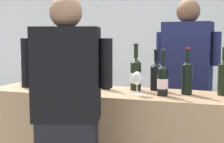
{
  "coord_description": "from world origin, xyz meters",
  "views": [
    {
      "loc": [
        0.62,
        -2.25,
        1.37
      ],
      "look_at": [
        -0.15,
        0.0,
        1.12
      ],
      "focal_mm": 51.13,
      "sensor_mm": 36.0,
      "label": 1
    }
  ],
  "objects_px": {
    "wine_bottle_6": "(163,80)",
    "person_server": "(186,98)",
    "wine_bottle_3": "(224,77)",
    "wine_bottle_8": "(106,75)",
    "person_guest": "(68,133)",
    "wine_bottle_1": "(187,77)",
    "wine_bottle_4": "(74,73)",
    "wine_bottle_7": "(156,75)",
    "wine_bottle_9": "(136,74)",
    "wine_glass": "(137,79)",
    "ice_bucket": "(34,72)"
  },
  "relations": [
    {
      "from": "wine_bottle_3",
      "to": "wine_bottle_8",
      "type": "relative_size",
      "value": 1.09
    },
    {
      "from": "wine_bottle_1",
      "to": "wine_bottle_7",
      "type": "height_order",
      "value": "wine_bottle_1"
    },
    {
      "from": "wine_bottle_4",
      "to": "wine_bottle_1",
      "type": "bearing_deg",
      "value": 5.37
    },
    {
      "from": "wine_bottle_9",
      "to": "person_server",
      "type": "distance_m",
      "value": 0.67
    },
    {
      "from": "wine_bottle_4",
      "to": "person_server",
      "type": "distance_m",
      "value": 1.07
    },
    {
      "from": "wine_bottle_6",
      "to": "person_guest",
      "type": "height_order",
      "value": "person_guest"
    },
    {
      "from": "wine_bottle_7",
      "to": "wine_bottle_8",
      "type": "distance_m",
      "value": 0.39
    },
    {
      "from": "wine_bottle_7",
      "to": "person_server",
      "type": "height_order",
      "value": "person_server"
    },
    {
      "from": "wine_bottle_8",
      "to": "wine_glass",
      "type": "xyz_separation_m",
      "value": [
        0.3,
        -0.18,
        0.0
      ]
    },
    {
      "from": "wine_bottle_4",
      "to": "wine_bottle_6",
      "type": "height_order",
      "value": "wine_bottle_4"
    },
    {
      "from": "wine_bottle_7",
      "to": "wine_bottle_9",
      "type": "height_order",
      "value": "wine_bottle_9"
    },
    {
      "from": "wine_bottle_6",
      "to": "person_guest",
      "type": "xyz_separation_m",
      "value": [
        -0.5,
        -0.48,
        -0.29
      ]
    },
    {
      "from": "ice_bucket",
      "to": "wine_bottle_7",
      "type": "bearing_deg",
      "value": 6.9
    },
    {
      "from": "wine_glass",
      "to": "wine_bottle_6",
      "type": "bearing_deg",
      "value": 13.12
    },
    {
      "from": "wine_bottle_4",
      "to": "ice_bucket",
      "type": "distance_m",
      "value": 0.4
    },
    {
      "from": "wine_bottle_7",
      "to": "wine_glass",
      "type": "xyz_separation_m",
      "value": [
        -0.08,
        -0.25,
        -0.01
      ]
    },
    {
      "from": "wine_bottle_7",
      "to": "person_server",
      "type": "xyz_separation_m",
      "value": [
        0.18,
        0.48,
        -0.25
      ]
    },
    {
      "from": "wine_bottle_6",
      "to": "person_server",
      "type": "height_order",
      "value": "person_server"
    },
    {
      "from": "person_server",
      "to": "person_guest",
      "type": "bearing_deg",
      "value": -116.7
    },
    {
      "from": "wine_bottle_6",
      "to": "wine_bottle_9",
      "type": "relative_size",
      "value": 0.91
    },
    {
      "from": "wine_bottle_4",
      "to": "wine_glass",
      "type": "bearing_deg",
      "value": -7.25
    },
    {
      "from": "wine_bottle_1",
      "to": "wine_bottle_8",
      "type": "relative_size",
      "value": 1.08
    },
    {
      "from": "wine_bottle_1",
      "to": "wine_bottle_6",
      "type": "xyz_separation_m",
      "value": [
        -0.15,
        -0.11,
        -0.01
      ]
    },
    {
      "from": "person_guest",
      "to": "wine_bottle_7",
      "type": "bearing_deg",
      "value": 59.76
    },
    {
      "from": "wine_bottle_3",
      "to": "wine_bottle_8",
      "type": "bearing_deg",
      "value": -178.99
    },
    {
      "from": "wine_bottle_1",
      "to": "person_server",
      "type": "xyz_separation_m",
      "value": [
        -0.06,
        0.59,
        -0.26
      ]
    },
    {
      "from": "wine_bottle_7",
      "to": "person_server",
      "type": "bearing_deg",
      "value": 68.87
    },
    {
      "from": "wine_glass",
      "to": "person_guest",
      "type": "relative_size",
      "value": 0.1
    },
    {
      "from": "person_server",
      "to": "wine_glass",
      "type": "bearing_deg",
      "value": -110.02
    },
    {
      "from": "wine_bottle_6",
      "to": "wine_glass",
      "type": "distance_m",
      "value": 0.18
    },
    {
      "from": "wine_bottle_4",
      "to": "wine_bottle_3",
      "type": "bearing_deg",
      "value": 6.66
    },
    {
      "from": "wine_bottle_1",
      "to": "wine_bottle_6",
      "type": "bearing_deg",
      "value": -145.55
    },
    {
      "from": "ice_bucket",
      "to": "person_server",
      "type": "height_order",
      "value": "person_server"
    },
    {
      "from": "wine_bottle_8",
      "to": "ice_bucket",
      "type": "height_order",
      "value": "wine_bottle_8"
    },
    {
      "from": "wine_bottle_1",
      "to": "wine_bottle_4",
      "type": "distance_m",
      "value": 0.85
    },
    {
      "from": "wine_bottle_1",
      "to": "wine_bottle_8",
      "type": "distance_m",
      "value": 0.63
    },
    {
      "from": "wine_bottle_9",
      "to": "wine_glass",
      "type": "xyz_separation_m",
      "value": [
        0.06,
        -0.21,
        -0.01
      ]
    },
    {
      "from": "wine_bottle_9",
      "to": "wine_glass",
      "type": "height_order",
      "value": "wine_bottle_9"
    },
    {
      "from": "wine_bottle_1",
      "to": "person_guest",
      "type": "height_order",
      "value": "person_guest"
    },
    {
      "from": "wine_bottle_8",
      "to": "ice_bucket",
      "type": "xyz_separation_m",
      "value": [
        -0.62,
        -0.04,
        0.01
      ]
    },
    {
      "from": "wine_bottle_7",
      "to": "wine_bottle_6",
      "type": "bearing_deg",
      "value": -67.21
    },
    {
      "from": "wine_bottle_6",
      "to": "person_guest",
      "type": "relative_size",
      "value": 0.2
    },
    {
      "from": "wine_bottle_4",
      "to": "ice_bucket",
      "type": "relative_size",
      "value": 1.45
    },
    {
      "from": "wine_bottle_1",
      "to": "wine_bottle_7",
      "type": "distance_m",
      "value": 0.27
    },
    {
      "from": "wine_bottle_3",
      "to": "wine_bottle_6",
      "type": "height_order",
      "value": "wine_bottle_3"
    },
    {
      "from": "wine_bottle_6",
      "to": "wine_bottle_7",
      "type": "bearing_deg",
      "value": 112.79
    },
    {
      "from": "wine_bottle_4",
      "to": "person_server",
      "type": "xyz_separation_m",
      "value": [
        0.79,
        0.67,
        -0.26
      ]
    },
    {
      "from": "wine_bottle_9",
      "to": "ice_bucket",
      "type": "bearing_deg",
      "value": -174.92
    },
    {
      "from": "wine_bottle_4",
      "to": "wine_bottle_9",
      "type": "distance_m",
      "value": 0.48
    },
    {
      "from": "wine_bottle_8",
      "to": "wine_bottle_9",
      "type": "height_order",
      "value": "wine_bottle_9"
    }
  ]
}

